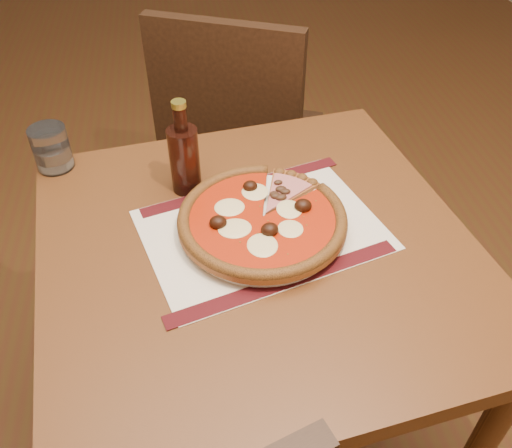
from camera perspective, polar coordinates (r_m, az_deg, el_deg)
The scene contains 8 objects.
table at distance 1.09m, azimuth 0.16°, elevation -5.86°, with size 0.90×0.90×0.75m.
chair_far at distance 1.73m, azimuth -1.88°, elevation 9.47°, with size 0.58×0.58×0.93m.
placemat at distance 1.04m, azimuth 0.65°, elevation -0.59°, with size 0.44×0.31×0.00m, color silver.
plate at distance 1.03m, azimuth 0.66°, elevation -0.18°, with size 0.30×0.30×0.02m, color white.
pizza at distance 1.02m, azimuth 0.66°, elevation 0.64°, with size 0.32×0.32×0.04m.
ham_slice at distance 1.09m, azimuth 3.56°, elevation 3.62°, with size 0.13×0.14×0.02m.
water_glass at distance 1.26m, azimuth -20.75°, elevation 7.47°, with size 0.08×0.08×0.10m, color white.
bottle at distance 1.10m, azimuth -7.56°, elevation 7.04°, with size 0.06×0.06×0.20m.
Camera 1 is at (-0.02, -1.85, 1.45)m, focal length 38.00 mm.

